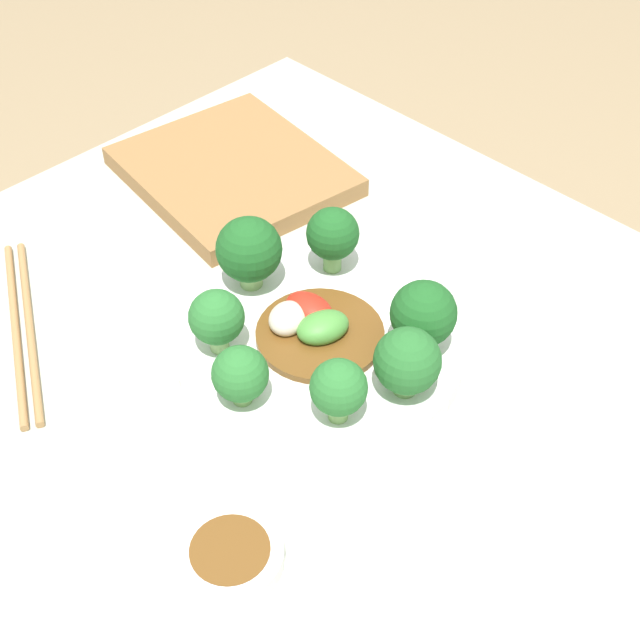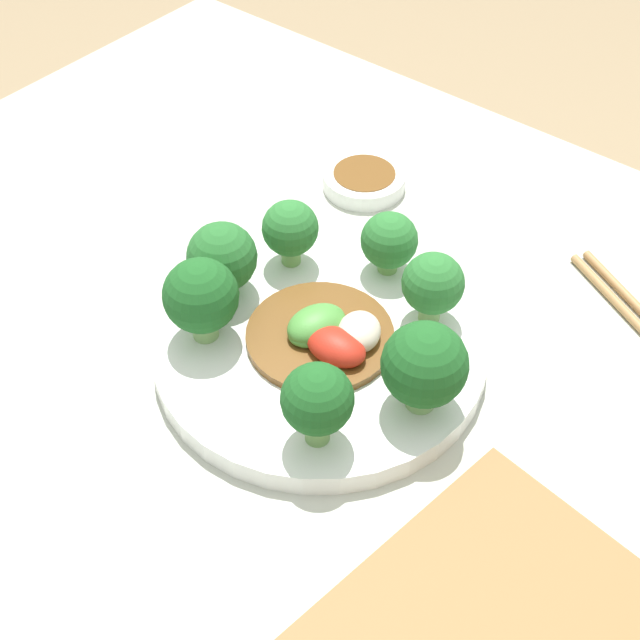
% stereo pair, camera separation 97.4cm
% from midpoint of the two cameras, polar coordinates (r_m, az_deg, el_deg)
% --- Properties ---
extents(table, '(0.88, 0.71, 0.75)m').
position_cam_midpoint_polar(table, '(0.90, -0.55, -45.45)').
color(table, '#B7BCAD').
rests_on(table, ground_plane).
extents(plate, '(0.25, 0.25, 0.02)m').
position_cam_midpoint_polar(plate, '(0.52, -3.48, -41.04)').
color(plate, white).
rests_on(plate, table).
extents(broccoli_north, '(0.04, 0.04, 0.05)m').
position_cam_midpoint_polar(broccoli_north, '(0.48, -15.20, -48.08)').
color(broccoli_north, '#7AAD5B').
rests_on(broccoli_north, plate).
extents(broccoli_west, '(0.05, 0.05, 0.06)m').
position_cam_midpoint_polar(broccoli_west, '(0.47, 7.85, -47.63)').
color(broccoli_west, '#70A356').
rests_on(broccoli_west, plate).
extents(broccoli_east, '(0.06, 0.06, 0.07)m').
position_cam_midpoint_polar(broccoli_east, '(0.49, -11.93, -31.98)').
color(broccoli_east, '#89B76B').
rests_on(broccoli_east, plate).
extents(broccoli_southeast, '(0.05, 0.05, 0.06)m').
position_cam_midpoint_polar(broccoli_southeast, '(0.48, -1.70, -30.07)').
color(broccoli_southeast, '#70A356').
rests_on(broccoli_southeast, plate).
extents(broccoli_northwest, '(0.04, 0.04, 0.06)m').
position_cam_midpoint_polar(broccoli_northwest, '(0.47, -1.88, -51.21)').
color(broccoli_northwest, '#7AAD5B').
rests_on(broccoli_northwest, plate).
extents(broccoli_northeast, '(0.05, 0.05, 0.06)m').
position_cam_midpoint_polar(broccoli_northeast, '(0.48, -17.06, -40.93)').
color(broccoli_northeast, '#89B76B').
rests_on(broccoli_northeast, plate).
extents(broccoli_southwest, '(0.05, 0.05, 0.07)m').
position_cam_midpoint_polar(broccoli_southwest, '(0.47, 9.75, -41.80)').
color(broccoli_southwest, '#89B76B').
rests_on(broccoli_southwest, plate).
extents(stirfry_center, '(0.11, 0.11, 0.03)m').
position_cam_midpoint_polar(stirfry_center, '(0.50, -4.30, -40.20)').
color(stirfry_center, brown).
rests_on(stirfry_center, plate).
extents(chopsticks, '(0.21, 0.12, 0.01)m').
position_cam_midpoint_polar(chopsticks, '(0.60, -34.68, -33.01)').
color(chopsticks, '#AD7F4C').
rests_on(chopsticks, table).
extents(sauce_dish, '(0.07, 0.07, 0.02)m').
position_cam_midpoint_polar(sauce_dish, '(0.54, -19.25, -61.65)').
color(sauce_dish, white).
rests_on(sauce_dish, table).
extents(cutting_board, '(0.24, 0.22, 0.02)m').
position_cam_midpoint_polar(cutting_board, '(0.60, -11.45, -15.43)').
color(cutting_board, olive).
rests_on(cutting_board, table).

